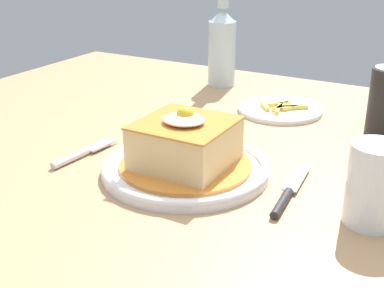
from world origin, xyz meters
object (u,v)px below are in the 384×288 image
(main_plate, at_px, (185,167))
(drinking_glass, at_px, (374,190))
(fork, at_px, (80,154))
(beer_bottle_clear, at_px, (222,43))
(side_plate_fries, at_px, (280,109))
(knife, at_px, (286,195))

(main_plate, xyz_separation_m, drinking_glass, (0.27, -0.01, 0.04))
(fork, relative_size, beer_bottle_clear, 0.53)
(beer_bottle_clear, height_order, drinking_glass, beer_bottle_clear)
(drinking_glass, height_order, side_plate_fries, drinking_glass)
(main_plate, distance_m, side_plate_fries, 0.35)
(fork, bearing_deg, main_plate, 10.56)
(fork, relative_size, knife, 0.86)
(fork, bearing_deg, side_plate_fries, 62.10)
(beer_bottle_clear, bearing_deg, main_plate, -69.81)
(knife, distance_m, beer_bottle_clear, 0.58)
(knife, height_order, side_plate_fries, side_plate_fries)
(main_plate, bearing_deg, fork, -169.44)
(main_plate, height_order, drinking_glass, drinking_glass)
(fork, xyz_separation_m, drinking_glass, (0.45, 0.02, 0.04))
(drinking_glass, bearing_deg, fork, -177.30)
(beer_bottle_clear, xyz_separation_m, drinking_glass, (0.44, -0.48, -0.05))
(main_plate, bearing_deg, knife, -2.00)
(beer_bottle_clear, distance_m, drinking_glass, 0.65)
(knife, bearing_deg, main_plate, 178.00)
(beer_bottle_clear, distance_m, side_plate_fries, 0.25)
(fork, bearing_deg, drinking_glass, 2.70)
(main_plate, relative_size, knife, 1.52)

